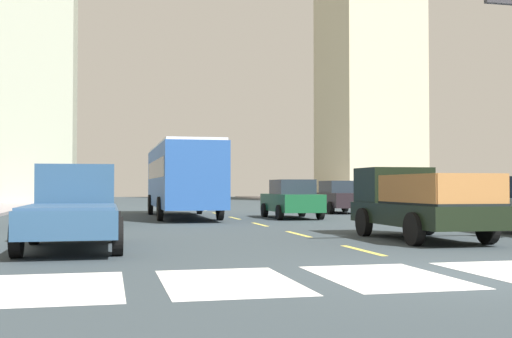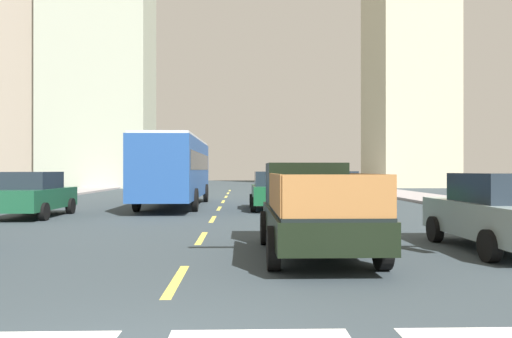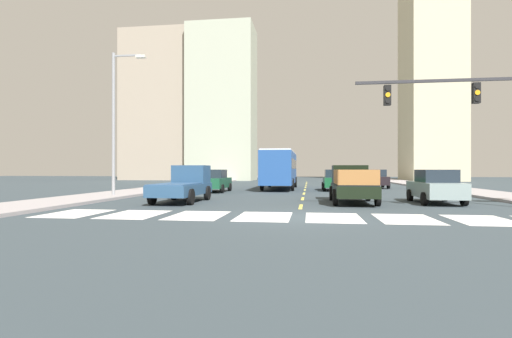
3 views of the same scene
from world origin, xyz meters
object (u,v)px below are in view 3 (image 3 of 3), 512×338
(traffic_signal_gantry, at_px, (506,109))
(streetlight_left, at_px, (116,117))
(sedan_far, at_px, (376,179))
(pickup_dark, at_px, (185,184))
(city_bus, at_px, (280,167))
(sedan_mid, at_px, (435,186))
(sedan_near_left, at_px, (335,180))
(pickup_stakebed, at_px, (352,185))
(sedan_near_right, at_px, (214,181))

(traffic_signal_gantry, xyz_separation_m, streetlight_left, (-19.83, 5.86, 0.78))
(sedan_far, bearing_deg, streetlight_left, -141.76)
(pickup_dark, distance_m, city_bus, 14.76)
(city_bus, distance_m, sedan_far, 9.26)
(sedan_mid, height_order, sedan_far, same)
(city_bus, relative_size, sedan_near_left, 2.45)
(pickup_stakebed, height_order, sedan_near_right, pickup_stakebed)
(sedan_near_right, bearing_deg, traffic_signal_gantry, -37.47)
(sedan_near_left, distance_m, sedan_far, 6.49)
(sedan_far, relative_size, streetlight_left, 0.49)
(pickup_stakebed, distance_m, traffic_signal_gantry, 7.65)
(pickup_stakebed, xyz_separation_m, sedan_mid, (4.16, -0.01, -0.08))
(city_bus, height_order, sedan_near_left, city_bus)
(city_bus, xyz_separation_m, sedan_far, (8.69, 3.01, -1.09))
(pickup_stakebed, height_order, city_bus, city_bus)
(sedan_far, relative_size, traffic_signal_gantry, 0.50)
(pickup_stakebed, bearing_deg, pickup_dark, -174.55)
(pickup_stakebed, distance_m, pickup_dark, 8.91)
(pickup_stakebed, height_order, pickup_dark, same)
(streetlight_left, bearing_deg, city_bus, 51.22)
(traffic_signal_gantry, bearing_deg, streetlight_left, 163.54)
(sedan_near_left, bearing_deg, sedan_mid, -71.98)
(sedan_near_right, bearing_deg, sedan_mid, -29.80)
(sedan_near_right, distance_m, traffic_signal_gantry, 19.69)
(pickup_stakebed, height_order, sedan_mid, pickup_stakebed)
(pickup_stakebed, xyz_separation_m, sedan_far, (3.89, 16.56, -0.08))
(sedan_near_right, relative_size, traffic_signal_gantry, 0.50)
(sedan_far, relative_size, sedan_near_right, 1.00)
(pickup_dark, bearing_deg, sedan_mid, 0.08)
(sedan_far, bearing_deg, traffic_signal_gantry, -85.87)
(city_bus, xyz_separation_m, sedan_mid, (8.96, -13.55, -1.09))
(sedan_far, height_order, traffic_signal_gantry, traffic_signal_gantry)
(pickup_stakebed, bearing_deg, sedan_near_right, 140.44)
(city_bus, distance_m, sedan_mid, 16.28)
(pickup_dark, height_order, sedan_mid, pickup_dark)
(streetlight_left, bearing_deg, pickup_dark, -25.48)
(city_bus, relative_size, traffic_signal_gantry, 1.22)
(pickup_dark, height_order, traffic_signal_gantry, traffic_signal_gantry)
(sedan_far, xyz_separation_m, streetlight_left, (-18.04, -14.65, 4.11))
(city_bus, relative_size, sedan_near_right, 2.45)
(pickup_stakebed, xyz_separation_m, sedan_near_left, (-0.16, 11.50, -0.08))
(pickup_dark, xyz_separation_m, streetlight_left, (-5.26, 2.51, 4.05))
(pickup_dark, height_order, city_bus, city_bus)
(sedan_near_right, distance_m, streetlight_left, 8.90)
(city_bus, relative_size, sedan_mid, 2.45)
(pickup_dark, distance_m, traffic_signal_gantry, 15.30)
(pickup_stakebed, xyz_separation_m, traffic_signal_gantry, (5.67, -3.95, 3.26))
(pickup_dark, distance_m, sedan_far, 21.40)
(sedan_mid, xyz_separation_m, sedan_near_right, (-13.59, 8.24, 0.00))
(city_bus, bearing_deg, sedan_near_right, -131.12)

